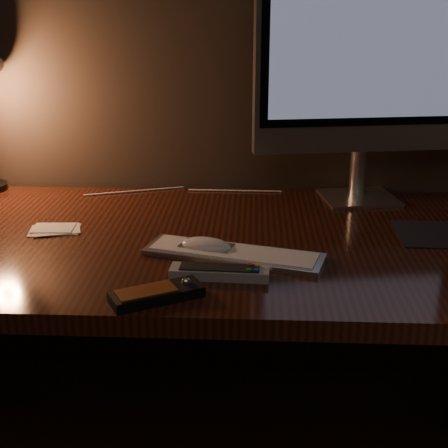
{
  "coord_description": "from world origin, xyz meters",
  "views": [
    {
      "loc": [
        0.1,
        0.57,
        1.24
      ],
      "look_at": [
        0.05,
        1.73,
        0.82
      ],
      "focal_mm": 50.0,
      "sensor_mm": 36.0,
      "label": 1
    }
  ],
  "objects_px": {
    "desk": "(209,277)",
    "monitor": "(369,61)",
    "media_remote": "(157,294)",
    "tv_remote": "(220,272)",
    "mouse": "(206,247)",
    "keyboard": "(233,253)"
  },
  "relations": [
    {
      "from": "keyboard",
      "to": "mouse",
      "type": "distance_m",
      "value": 0.06
    },
    {
      "from": "monitor",
      "to": "keyboard",
      "type": "distance_m",
      "value": 0.62
    },
    {
      "from": "desk",
      "to": "keyboard",
      "type": "relative_size",
      "value": 4.35
    },
    {
      "from": "monitor",
      "to": "keyboard",
      "type": "height_order",
      "value": "monitor"
    },
    {
      "from": "monitor",
      "to": "tv_remote",
      "type": "bearing_deg",
      "value": -133.61
    },
    {
      "from": "monitor",
      "to": "tv_remote",
      "type": "relative_size",
      "value": 3.16
    },
    {
      "from": "desk",
      "to": "tv_remote",
      "type": "height_order",
      "value": "tv_remote"
    },
    {
      "from": "mouse",
      "to": "tv_remote",
      "type": "distance_m",
      "value": 0.13
    },
    {
      "from": "desk",
      "to": "tv_remote",
      "type": "bearing_deg",
      "value": -81.55
    },
    {
      "from": "media_remote",
      "to": "tv_remote",
      "type": "bearing_deg",
      "value": 14.52
    },
    {
      "from": "desk",
      "to": "monitor",
      "type": "xyz_separation_m",
      "value": [
        0.38,
        0.22,
        0.48
      ]
    },
    {
      "from": "mouse",
      "to": "media_remote",
      "type": "distance_m",
      "value": 0.24
    },
    {
      "from": "mouse",
      "to": "desk",
      "type": "bearing_deg",
      "value": 110.21
    },
    {
      "from": "keyboard",
      "to": "tv_remote",
      "type": "height_order",
      "value": "tv_remote"
    },
    {
      "from": "mouse",
      "to": "media_remote",
      "type": "bearing_deg",
      "value": -89.88
    },
    {
      "from": "desk",
      "to": "tv_remote",
      "type": "relative_size",
      "value": 8.43
    },
    {
      "from": "monitor",
      "to": "media_remote",
      "type": "xyz_separation_m",
      "value": [
        -0.44,
        -0.61,
        -0.34
      ]
    },
    {
      "from": "desk",
      "to": "monitor",
      "type": "relative_size",
      "value": 2.67
    },
    {
      "from": "monitor",
      "to": "keyboard",
      "type": "bearing_deg",
      "value": -137.89
    },
    {
      "from": "keyboard",
      "to": "monitor",
      "type": "bearing_deg",
      "value": 67.16
    },
    {
      "from": "mouse",
      "to": "tv_remote",
      "type": "xyz_separation_m",
      "value": [
        0.03,
        -0.13,
        0.0
      ]
    },
    {
      "from": "keyboard",
      "to": "tv_remote",
      "type": "xyz_separation_m",
      "value": [
        -0.02,
        -0.1,
        0.0
      ]
    }
  ]
}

